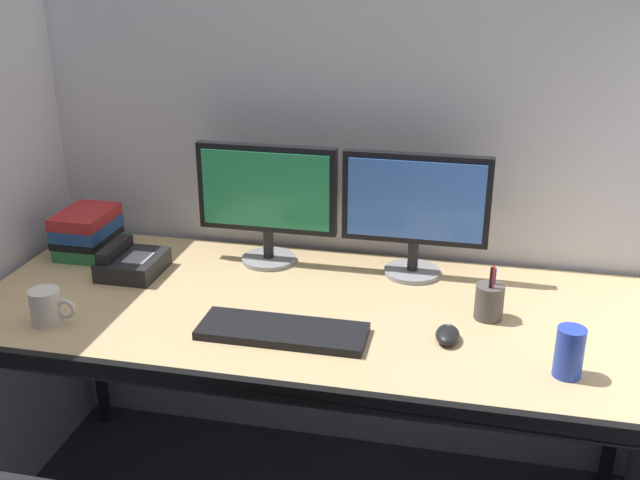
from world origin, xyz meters
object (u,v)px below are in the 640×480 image
(desk, at_px, (315,325))
(monitor_right, at_px, (415,207))
(pen_cup, at_px, (489,302))
(coffee_mug, at_px, (47,307))
(keyboard_main, at_px, (282,331))
(book_stack, at_px, (87,232))
(computer_mouse, at_px, (447,335))
(desk_phone, at_px, (131,263))
(soda_can, at_px, (569,352))
(monitor_left, at_px, (267,196))

(desk, relative_size, monitor_right, 4.42)
(pen_cup, height_order, coffee_mug, pen_cup)
(keyboard_main, relative_size, book_stack, 1.99)
(computer_mouse, height_order, desk_phone, desk_phone)
(desk_phone, xyz_separation_m, book_stack, (-0.20, 0.12, 0.04))
(desk_phone, bearing_deg, book_stack, 149.49)
(desk_phone, height_order, soda_can, soda_can)
(monitor_left, bearing_deg, book_stack, -174.84)
(pen_cup, xyz_separation_m, desk_phone, (-1.06, 0.06, -0.02))
(monitor_right, distance_m, keyboard_main, 0.57)
(coffee_mug, bearing_deg, soda_can, 1.20)
(monitor_left, relative_size, desk_phone, 2.26)
(computer_mouse, bearing_deg, pen_cup, 55.92)
(desk_phone, distance_m, coffee_mug, 0.35)
(keyboard_main, bearing_deg, monitor_right, 57.40)
(monitor_right, relative_size, computer_mouse, 4.48)
(soda_can, bearing_deg, computer_mouse, 159.70)
(soda_can, height_order, coffee_mug, soda_can)
(monitor_right, bearing_deg, soda_can, -50.21)
(pen_cup, relative_size, book_stack, 0.73)
(desk, xyz_separation_m, desk_phone, (-0.60, 0.12, 0.08))
(monitor_left, xyz_separation_m, pen_cup, (0.68, -0.24, -0.17))
(desk, xyz_separation_m, monitor_left, (-0.21, 0.29, 0.27))
(computer_mouse, height_order, pen_cup, pen_cup)
(computer_mouse, xyz_separation_m, coffee_mug, (-1.03, -0.13, 0.03))
(desk_phone, xyz_separation_m, coffee_mug, (-0.07, -0.34, 0.01))
(monitor_right, height_order, desk_phone, monitor_right)
(soda_can, height_order, book_stack, book_stack)
(desk, distance_m, desk_phone, 0.61)
(keyboard_main, xyz_separation_m, pen_cup, (0.51, 0.21, 0.04))
(monitor_left, distance_m, keyboard_main, 0.52)
(pen_cup, xyz_separation_m, coffee_mug, (-1.13, -0.28, -0.00))
(desk, xyz_separation_m, book_stack, (-0.80, 0.24, 0.12))
(desk, xyz_separation_m, monitor_right, (0.23, 0.29, 0.27))
(coffee_mug, bearing_deg, keyboard_main, 6.44)
(computer_mouse, xyz_separation_m, desk_phone, (-0.96, 0.21, 0.02))
(keyboard_main, bearing_deg, desk_phone, 153.50)
(keyboard_main, xyz_separation_m, book_stack, (-0.75, 0.39, 0.06))
(pen_cup, distance_m, desk_phone, 1.06)
(desk, distance_m, pen_cup, 0.47)
(monitor_right, distance_m, computer_mouse, 0.45)
(monitor_right, distance_m, soda_can, 0.65)
(desk, height_order, book_stack, book_stack)
(monitor_right, distance_m, desk_phone, 0.87)
(desk, relative_size, book_stack, 8.81)
(keyboard_main, bearing_deg, soda_can, -3.49)
(monitor_left, height_order, coffee_mug, monitor_left)
(monitor_left, bearing_deg, desk, -53.41)
(computer_mouse, distance_m, desk_phone, 0.98)
(monitor_right, height_order, soda_can, monitor_right)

